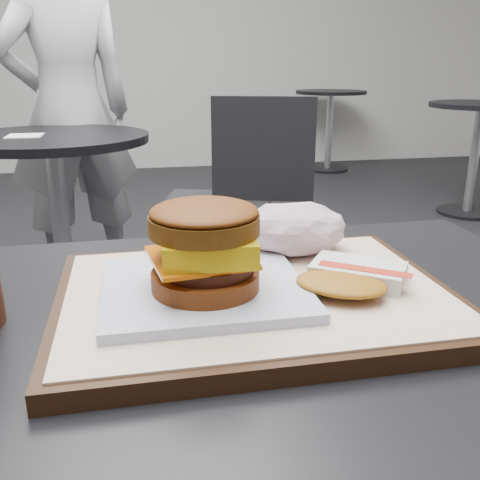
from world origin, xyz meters
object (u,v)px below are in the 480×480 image
breakfast_sandwich (205,257)px  patron (70,112)px  crumpled_wrapper (293,228)px  neighbor_chair (232,194)px  serving_tray (255,298)px  hash_brown (351,277)px  neighbor_table (57,188)px

breakfast_sandwich → patron: (-0.31, 2.03, -0.03)m
crumpled_wrapper → neighbor_chair: (0.20, 1.44, -0.31)m
serving_tray → hash_brown: 0.10m
neighbor_table → neighbor_chair: bearing=-4.6°
hash_brown → neighbor_chair: neighbor_chair is taller
crumpled_wrapper → serving_tray: bearing=-125.0°
hash_brown → neighbor_table: bearing=106.8°
neighbor_table → neighbor_chair: size_ratio=0.85×
patron → serving_tray: bearing=80.5°
crumpled_wrapper → patron: 1.98m
patron → neighbor_table: bearing=66.5°
crumpled_wrapper → breakfast_sandwich: bearing=-137.8°
serving_tray → hash_brown: (0.09, -0.02, 0.02)m
neighbor_table → breakfast_sandwich: bearing=-77.9°
breakfast_sandwich → neighbor_chair: size_ratio=0.22×
breakfast_sandwich → neighbor_chair: bearing=78.5°
serving_tray → crumpled_wrapper: bearing=55.0°
hash_brown → patron: size_ratio=0.09×
breakfast_sandwich → patron: 2.06m
crumpled_wrapper → neighbor_table: size_ratio=0.17×
crumpled_wrapper → neighbor_table: 1.59m
breakfast_sandwich → hash_brown: breakfast_sandwich is taller
hash_brown → breakfast_sandwich: bearing=177.5°
neighbor_table → neighbor_chair: 0.66m
breakfast_sandwich → crumpled_wrapper: size_ratio=1.52×
patron → neighbor_chair: bearing=122.9°
breakfast_sandwich → crumpled_wrapper: bearing=42.2°
hash_brown → patron: 2.09m
hash_brown → patron: patron is taller
patron → hash_brown: bearing=82.9°
hash_brown → crumpled_wrapper: 0.12m
hash_brown → neighbor_chair: 1.59m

